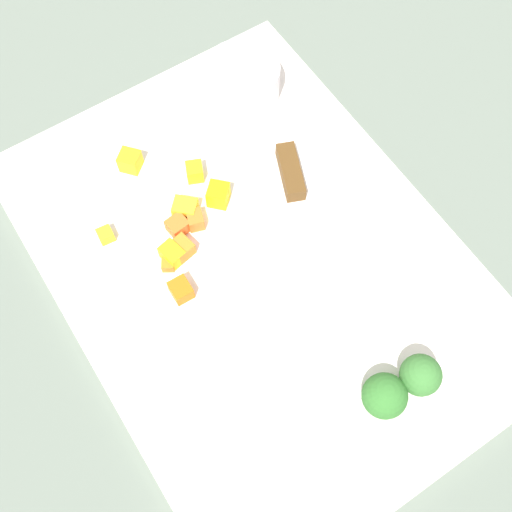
{
  "coord_description": "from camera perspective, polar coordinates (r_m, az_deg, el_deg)",
  "views": [
    {
      "loc": [
        -0.2,
        0.13,
        0.55
      ],
      "look_at": [
        0.0,
        0.0,
        0.02
      ],
      "focal_mm": 45.09,
      "sensor_mm": 36.0,
      "label": 1
    }
  ],
  "objects": [
    {
      "name": "ground_plane",
      "position": [
        0.6,
        -0.0,
        -0.89
      ],
      "size": [
        4.0,
        4.0,
        0.0
      ],
      "primitive_type": "plane",
      "color": "slate"
    },
    {
      "name": "cutting_board",
      "position": [
        0.59,
        -0.0,
        -0.65
      ],
      "size": [
        0.48,
        0.34,
        0.01
      ],
      "primitive_type": "cube",
      "color": "white",
      "rests_on": "ground_plane"
    },
    {
      "name": "prep_bowl",
      "position": [
        0.67,
        -1.22,
        15.19
      ],
      "size": [
        0.08,
        0.08,
        0.04
      ],
      "primitive_type": "cylinder",
      "color": "white",
      "rests_on": "cutting_board"
    },
    {
      "name": "chef_knife",
      "position": [
        0.59,
        4.59,
        1.18
      ],
      "size": [
        0.29,
        0.14,
        0.02
      ],
      "rotation": [
        0.0,
        0.0,
        2.75
      ],
      "color": "silver",
      "rests_on": "cutting_board"
    },
    {
      "name": "carrot_dice_0",
      "position": [
        0.57,
        -6.67,
        -3.01
      ],
      "size": [
        0.02,
        0.02,
        0.02
      ],
      "primitive_type": "cube",
      "rotation": [
        0.0,
        0.0,
        3.11
      ],
      "color": "orange",
      "rests_on": "cutting_board"
    },
    {
      "name": "carrot_dice_1",
      "position": [
        0.59,
        -6.62,
        0.66
      ],
      "size": [
        0.02,
        0.02,
        0.02
      ],
      "primitive_type": "cube",
      "rotation": [
        0.0,
        0.0,
        0.19
      ],
      "color": "orange",
      "rests_on": "cutting_board"
    },
    {
      "name": "carrot_dice_2",
      "position": [
        0.59,
        -7.8,
        -0.69
      ],
      "size": [
        0.02,
        0.02,
        0.01
      ],
      "primitive_type": "cube",
      "rotation": [
        0.0,
        0.0,
        2.59
      ],
      "color": "orange",
      "rests_on": "cutting_board"
    },
    {
      "name": "carrot_dice_3",
      "position": [
        0.6,
        -6.96,
        2.65
      ],
      "size": [
        0.02,
        0.02,
        0.02
      ],
      "primitive_type": "cube",
      "rotation": [
        0.0,
        0.0,
        1.69
      ],
      "color": "orange",
      "rests_on": "cutting_board"
    },
    {
      "name": "carrot_dice_4",
      "position": [
        0.6,
        -5.39,
        3.2
      ],
      "size": [
        0.02,
        0.02,
        0.02
      ],
      "primitive_type": "cube",
      "rotation": [
        0.0,
        0.0,
        2.82
      ],
      "color": "orange",
      "rests_on": "cutting_board"
    },
    {
      "name": "pepper_dice_0",
      "position": [
        0.61,
        -13.19,
        1.83
      ],
      "size": [
        0.02,
        0.01,
        0.01
      ],
      "primitive_type": "cube",
      "rotation": [
        0.0,
        0.0,
        3.04
      ],
      "color": "yellow",
      "rests_on": "cutting_board"
    },
    {
      "name": "pepper_dice_1",
      "position": [
        0.61,
        -6.3,
        4.2
      ],
      "size": [
        0.03,
        0.03,
        0.02
      ],
      "primitive_type": "cube",
      "rotation": [
        0.0,
        0.0,
        2.37
      ],
      "color": "yellow",
      "rests_on": "cutting_board"
    },
    {
      "name": "pepper_dice_2",
      "position": [
        0.63,
        -5.24,
        7.57
      ],
      "size": [
        0.02,
        0.02,
        0.02
      ],
      "primitive_type": "cube",
      "rotation": [
        0.0,
        0.0,
        1.15
      ],
      "color": "yellow",
      "rests_on": "cutting_board"
    },
    {
      "name": "pepper_dice_3",
      "position": [
        0.61,
        -3.37,
        5.45
      ],
      "size": [
        0.03,
        0.03,
        0.02
      ],
      "primitive_type": "cube",
      "rotation": [
        0.0,
        0.0,
        2.34
      ],
      "color": "yellow",
      "rests_on": "cutting_board"
    },
    {
      "name": "pepper_dice_4",
      "position": [
        0.64,
        -11.1,
        8.28
      ],
      "size": [
        0.03,
        0.03,
        0.02
      ],
      "primitive_type": "cube",
      "rotation": [
        0.0,
        0.0,
        2.27
      ],
      "color": "yellow",
      "rests_on": "cutting_board"
    },
    {
      "name": "pepper_dice_5",
      "position": [
        0.59,
        -7.44,
        0.15
      ],
      "size": [
        0.02,
        0.02,
        0.02
      ],
      "primitive_type": "cube",
      "rotation": [
        0.0,
        0.0,
        0.22
      ],
      "color": "yellow",
      "rests_on": "cutting_board"
    },
    {
      "name": "broccoli_floret_0",
      "position": [
        0.54,
        14.37,
        -10.22
      ],
      "size": [
        0.03,
        0.03,
        0.04
      ],
      "color": "#91C356",
      "rests_on": "cutting_board"
    },
    {
      "name": "broccoli_floret_1",
      "position": [
        0.54,
        11.34,
        -12.08
      ],
      "size": [
        0.04,
        0.04,
        0.04
      ],
      "color": "#97B15F",
      "rests_on": "cutting_board"
    }
  ]
}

